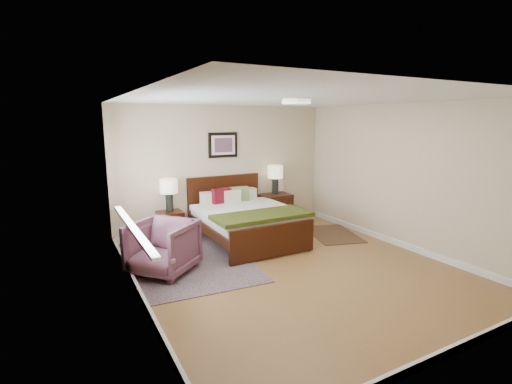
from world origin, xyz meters
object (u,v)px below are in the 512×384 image
bed (245,215)px  rug_persian (191,261)px  nightstand_left (170,218)px  lamp_left (169,189)px  lamp_right (275,175)px  armchair (163,247)px  nightstand_right (275,206)px

bed → rug_persian: size_ratio=0.82×
nightstand_left → lamp_left: 0.54m
bed → lamp_right: bearing=34.6°
nightstand_left → armchair: 1.57m
nightstand_right → armchair: (-2.82, -1.49, -0.00)m
armchair → rug_persian: (0.49, 0.23, -0.38)m
rug_persian → nightstand_left: bearing=92.3°
bed → armchair: size_ratio=2.36×
lamp_left → lamp_right: size_ratio=1.00×
nightstand_right → rug_persian: bearing=-151.7°
lamp_right → rug_persian: lamp_right is taller
armchair → nightstand_left: bearing=119.3°
bed → nightstand_right: bed is taller
lamp_right → armchair: (-2.82, -1.50, -0.69)m
nightstand_left → rug_persian: bearing=-92.0°
armchair → lamp_left: bearing=119.6°
bed → lamp_right: lamp_right is taller
bed → rug_persian: (-1.23, -0.51, -0.50)m
bed → rug_persian: bed is taller
armchair → rug_persian: armchair is taller
lamp_left → lamp_right: (2.29, 0.00, 0.12)m
lamp_right → lamp_left: bearing=180.0°
bed → lamp_left: bearing=147.2°
nightstand_right → armchair: bearing=-152.2°
nightstand_right → armchair: 3.19m
bed → nightstand_right: (1.11, 0.75, -0.11)m
nightstand_right → lamp_left: (-2.29, 0.01, 0.57)m
lamp_left → rug_persian: size_ratio=0.25×
lamp_left → lamp_right: 2.29m
lamp_right → bed: bearing=-145.4°
rug_persian → armchair: bearing=-150.5°
bed → nightstand_left: 1.40m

